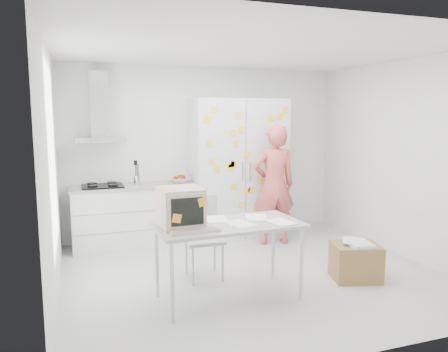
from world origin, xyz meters
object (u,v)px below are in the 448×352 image
object	(u,v)px
cardboard_box	(356,261)
desk	(199,216)
chair	(202,232)
person	(274,185)

from	to	relation	value
cardboard_box	desk	bearing A→B (deg)	179.47
chair	cardboard_box	bearing A→B (deg)	-20.27
chair	person	bearing A→B (deg)	36.88
chair	cardboard_box	size ratio (longest dim) A/B	1.54
person	cardboard_box	distance (m)	1.83
cardboard_box	chair	bearing A→B (deg)	157.08
person	desk	size ratio (longest dim) A/B	1.16
person	chair	size ratio (longest dim) A/B	1.85
chair	cardboard_box	world-z (taller)	chair
person	cardboard_box	bearing A→B (deg)	105.14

